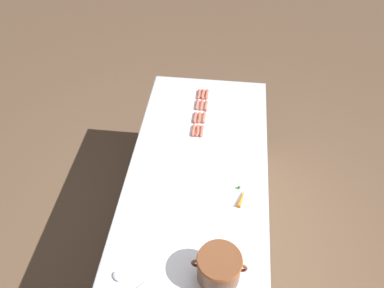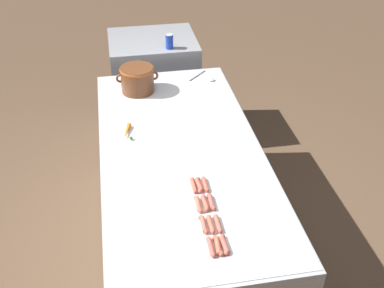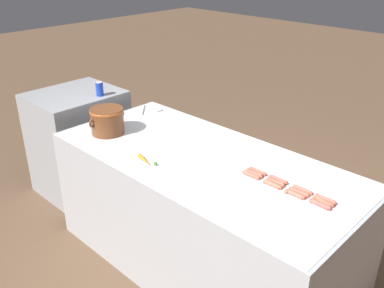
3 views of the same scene
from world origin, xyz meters
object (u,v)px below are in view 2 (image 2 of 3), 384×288
hot_dog_1 (204,224)px  bean_pot (137,78)px  hot_dog_7 (199,185)px  hot_dog_9 (218,224)px  carrot (127,132)px  hot_dog_3 (193,185)px  hot_dog_10 (211,202)px  hot_dog_0 (211,247)px  serving_spoon (206,78)px  hot_dog_11 (205,184)px  hot_dog_5 (211,224)px  hot_dog_6 (205,203)px  back_cabinet (155,88)px  hot_dog_2 (198,204)px  hot_dog_4 (218,246)px  soda_can (169,42)px  hot_dog_8 (225,245)px

hot_dog_1 → bean_pot: 1.53m
hot_dog_7 → hot_dog_9: 0.32m
hot_dog_1 → carrot: bearing=109.5°
hot_dog_3 → hot_dog_10: bearing=-65.7°
carrot → hot_dog_0: bearing=-72.9°
serving_spoon → hot_dog_10: bearing=-100.4°
hot_dog_10 → hot_dog_11: (-0.00, 0.15, 0.00)m
hot_dog_5 → hot_dog_6: 0.16m
back_cabinet → serving_spoon: size_ratio=4.53×
hot_dog_6 → serving_spoon: size_ratio=0.61×
hot_dog_3 → hot_dog_7: 0.03m
hot_dog_2 → serving_spoon: bearing=76.9°
hot_dog_1 → serving_spoon: 1.66m
hot_dog_0 → hot_dog_4: bearing=3.7°
back_cabinet → hot_dog_9: 2.35m
hot_dog_0 → hot_dog_9: 0.17m
hot_dog_10 → hot_dog_6: bearing=-174.3°
hot_dog_0 → bean_pot: size_ratio=0.41×
hot_dog_3 → carrot: bearing=118.6°
serving_spoon → soda_can: 0.52m
hot_dog_3 → hot_dog_10: 0.17m
hot_dog_5 → hot_dog_9: (0.04, -0.00, 0.00)m
hot_dog_9 → hot_dog_11: 0.32m
hot_dog_1 → serving_spoon: hot_dog_1 is taller
hot_dog_3 → hot_dog_8: (0.07, -0.47, 0.00)m
hot_dog_4 → hot_dog_6: (-0.00, 0.31, 0.00)m
bean_pot → carrot: bean_pot is taller
serving_spoon → carrot: carrot is taller
hot_dog_7 → carrot: bearing=120.7°
hot_dog_0 → hot_dog_2: 0.31m
hot_dog_9 → hot_dog_10: bearing=89.6°
hot_dog_8 → carrot: carrot is taller
hot_dog_2 → hot_dog_9: same height
hot_dog_1 → hot_dog_8: 0.17m
hot_dog_7 → hot_dog_9: size_ratio=1.00×
hot_dog_7 → hot_dog_9: bearing=-83.3°
serving_spoon → hot_dog_1: bearing=-102.0°
hot_dog_1 → hot_dog_9: same height
hot_dog_3 → hot_dog_8: size_ratio=1.00×
hot_dog_7 → soda_can: (0.08, 1.75, 0.14)m
hot_dog_1 → hot_dog_4: bearing=-75.3°
hot_dog_2 → serving_spoon: (0.34, 1.46, -0.01)m
hot_dog_8 → hot_dog_5: bearing=104.3°
hot_dog_1 → hot_dog_10: same height
hot_dog_2 → hot_dog_4: bearing=-82.8°
serving_spoon → carrot: 0.96m
hot_dog_6 → hot_dog_8: 0.31m
hot_dog_1 → hot_dog_4: same height
hot_dog_6 → hot_dog_7: 0.16m
hot_dog_0 → hot_dog_7: same height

